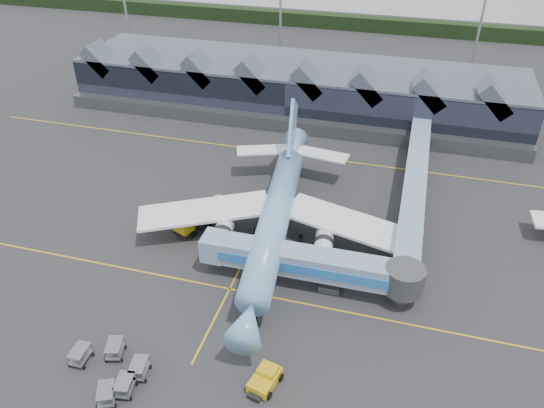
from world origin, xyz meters
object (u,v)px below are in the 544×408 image
(fuel_truck, at_px, (202,214))
(pushback_tug, at_px, (265,379))
(jet_bridge, at_px, (321,266))
(main_airliner, at_px, (276,213))

(fuel_truck, height_order, pushback_tug, fuel_truck)
(jet_bridge, xyz_separation_m, pushback_tug, (-2.49, -15.57, -2.65))
(main_airliner, distance_m, pushback_tug, 24.67)
(main_airliner, bearing_deg, pushback_tug, -84.02)
(main_airliner, height_order, pushback_tug, main_airliner)
(fuel_truck, relative_size, pushback_tug, 2.01)
(main_airliner, relative_size, fuel_truck, 4.97)
(pushback_tug, bearing_deg, main_airliner, 115.56)
(main_airliner, distance_m, jet_bridge, 11.42)
(main_airliner, bearing_deg, fuel_truck, 171.84)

